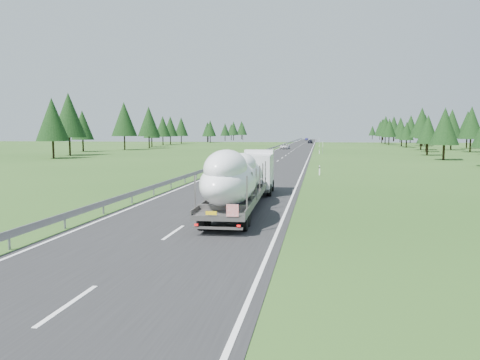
% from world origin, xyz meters
% --- Properties ---
extents(ground, '(400.00, 400.00, 0.00)m').
position_xyz_m(ground, '(0.00, 0.00, 0.00)').
color(ground, '#244517').
rests_on(ground, ground).
extents(road_surface, '(10.00, 400.00, 0.02)m').
position_xyz_m(road_surface, '(0.00, 100.00, 0.01)').
color(road_surface, black).
rests_on(road_surface, ground).
extents(guardrail, '(0.10, 400.00, 0.76)m').
position_xyz_m(guardrail, '(-5.30, 99.94, 0.60)').
color(guardrail, slate).
rests_on(guardrail, ground).
extents(marker_posts, '(0.13, 350.08, 1.00)m').
position_xyz_m(marker_posts, '(6.50, 155.00, 0.54)').
color(marker_posts, silver).
rests_on(marker_posts, ground).
extents(highway_sign, '(0.08, 0.90, 2.60)m').
position_xyz_m(highway_sign, '(7.20, 80.00, 1.81)').
color(highway_sign, slate).
rests_on(highway_sign, ground).
extents(tree_line_right, '(26.08, 324.73, 12.61)m').
position_xyz_m(tree_line_right, '(39.47, 118.97, 6.93)').
color(tree_line_right, black).
rests_on(tree_line_right, ground).
extents(tree_line_left, '(15.93, 325.14, 12.52)m').
position_xyz_m(tree_line_left, '(-44.19, 131.97, 6.90)').
color(tree_line_left, black).
rests_on(tree_line_left, ground).
extents(boat_truck, '(2.85, 17.10, 3.69)m').
position_xyz_m(boat_truck, '(1.92, 6.90, 1.95)').
color(boat_truck, silver).
rests_on(boat_truck, ground).
extents(distant_van, '(2.38, 5.09, 1.41)m').
position_xyz_m(distant_van, '(-2.79, 108.20, 0.70)').
color(distant_van, silver).
rests_on(distant_van, ground).
extents(distant_car_dark, '(1.97, 4.74, 1.61)m').
position_xyz_m(distant_car_dark, '(2.85, 176.02, 0.80)').
color(distant_car_dark, black).
rests_on(distant_car_dark, ground).
extents(distant_car_blue, '(1.74, 4.33, 1.40)m').
position_xyz_m(distant_car_blue, '(-0.53, 248.04, 0.70)').
color(distant_car_blue, '#181844').
rests_on(distant_car_blue, ground).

